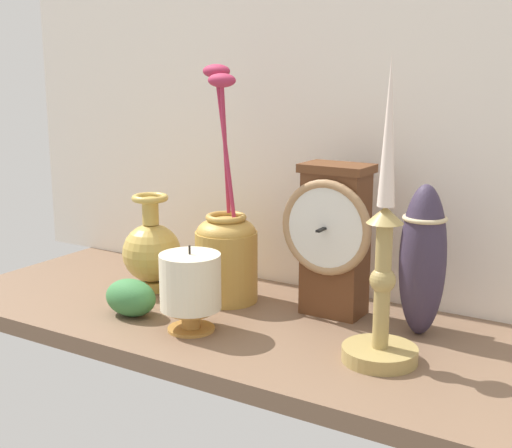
{
  "coord_description": "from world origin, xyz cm",
  "views": [
    {
      "loc": [
        49.21,
        -80.65,
        35.53
      ],
      "look_at": [
        -0.83,
        0.0,
        14.0
      ],
      "focal_mm": 49.93,
      "sensor_mm": 36.0,
      "label": 1
    }
  ],
  "objects_px": {
    "pillar_candle_front": "(190,286)",
    "brass_vase_bulbous": "(152,250)",
    "brass_vase_jar": "(226,249)",
    "tall_ceramic_vase": "(423,260)",
    "mantel_clock": "(333,237)",
    "candlestick_tall_left": "(383,277)"
  },
  "relations": [
    {
      "from": "candlestick_tall_left",
      "to": "brass_vase_jar",
      "type": "bearing_deg",
      "value": 162.42
    },
    {
      "from": "tall_ceramic_vase",
      "to": "candlestick_tall_left",
      "type": "bearing_deg",
      "value": -95.49
    },
    {
      "from": "pillar_candle_front",
      "to": "brass_vase_jar",
      "type": "bearing_deg",
      "value": 102.81
    },
    {
      "from": "pillar_candle_front",
      "to": "tall_ceramic_vase",
      "type": "bearing_deg",
      "value": 29.24
    },
    {
      "from": "candlestick_tall_left",
      "to": "pillar_candle_front",
      "type": "bearing_deg",
      "value": -171.54
    },
    {
      "from": "brass_vase_jar",
      "to": "tall_ceramic_vase",
      "type": "bearing_deg",
      "value": 4.03
    },
    {
      "from": "brass_vase_bulbous",
      "to": "brass_vase_jar",
      "type": "distance_m",
      "value": 0.13
    },
    {
      "from": "brass_vase_jar",
      "to": "pillar_candle_front",
      "type": "distance_m",
      "value": 0.13
    },
    {
      "from": "tall_ceramic_vase",
      "to": "brass_vase_jar",
      "type": "bearing_deg",
      "value": -175.97
    },
    {
      "from": "brass_vase_jar",
      "to": "tall_ceramic_vase",
      "type": "xyz_separation_m",
      "value": [
        0.3,
        0.02,
        0.02
      ]
    },
    {
      "from": "mantel_clock",
      "to": "pillar_candle_front",
      "type": "xyz_separation_m",
      "value": [
        -0.14,
        -0.16,
        -0.05
      ]
    },
    {
      "from": "mantel_clock",
      "to": "tall_ceramic_vase",
      "type": "bearing_deg",
      "value": -2.85
    },
    {
      "from": "brass_vase_bulbous",
      "to": "pillar_candle_front",
      "type": "height_order",
      "value": "brass_vase_bulbous"
    },
    {
      "from": "brass_vase_bulbous",
      "to": "pillar_candle_front",
      "type": "relative_size",
      "value": 1.31
    },
    {
      "from": "tall_ceramic_vase",
      "to": "mantel_clock",
      "type": "bearing_deg",
      "value": 177.15
    },
    {
      "from": "pillar_candle_front",
      "to": "tall_ceramic_vase",
      "type": "height_order",
      "value": "tall_ceramic_vase"
    },
    {
      "from": "mantel_clock",
      "to": "brass_vase_jar",
      "type": "distance_m",
      "value": 0.17
    },
    {
      "from": "pillar_candle_front",
      "to": "brass_vase_bulbous",
      "type": "bearing_deg",
      "value": 145.71
    },
    {
      "from": "brass_vase_jar",
      "to": "mantel_clock",
      "type": "bearing_deg",
      "value": 9.53
    },
    {
      "from": "brass_vase_bulbous",
      "to": "pillar_candle_front",
      "type": "xyz_separation_m",
      "value": [
        0.16,
        -0.11,
        -0.0
      ]
    },
    {
      "from": "brass_vase_jar",
      "to": "brass_vase_bulbous",
      "type": "bearing_deg",
      "value": -169.9
    },
    {
      "from": "brass_vase_bulbous",
      "to": "mantel_clock",
      "type": "bearing_deg",
      "value": 9.78
    }
  ]
}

